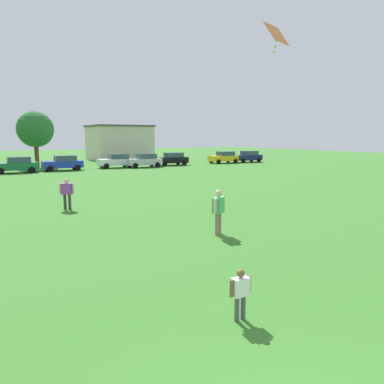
# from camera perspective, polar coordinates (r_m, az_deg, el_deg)

# --- Properties ---
(ground_plane) EXTENTS (160.00, 160.00, 0.00)m
(ground_plane) POSITION_cam_1_polar(r_m,az_deg,el_deg) (32.43, -24.88, 0.93)
(ground_plane) COLOR #387528
(child_kite_flyer) EXTENTS (0.53, 0.21, 1.11)m
(child_kite_flyer) POSITION_cam_1_polar(r_m,az_deg,el_deg) (8.06, 7.36, -14.60)
(child_kite_flyer) COLOR #4C4C51
(child_kite_flyer) RESTS_ON ground
(adult_bystander) EXTENTS (0.70, 0.60, 1.76)m
(adult_bystander) POSITION_cam_1_polar(r_m,az_deg,el_deg) (14.58, 4.03, -2.47)
(adult_bystander) COLOR #8C7259
(adult_bystander) RESTS_ON ground
(bystander_near_trees) EXTENTS (0.72, 0.51, 1.65)m
(bystander_near_trees) POSITION_cam_1_polar(r_m,az_deg,el_deg) (20.65, -18.50, 0.14)
(bystander_near_trees) COLOR #3F3833
(bystander_near_trees) RESTS_ON ground
(kite) EXTENTS (1.30, 0.91, 1.11)m
(kite) POSITION_cam_1_polar(r_m,az_deg,el_deg) (15.91, 12.69, 22.22)
(kite) COLOR orange
(parked_car_green_1) EXTENTS (4.30, 2.02, 1.68)m
(parked_car_green_1) POSITION_cam_1_polar(r_m,az_deg,el_deg) (43.59, -25.15, 3.77)
(parked_car_green_1) COLOR #196B38
(parked_car_green_1) RESTS_ON ground
(parked_car_blue_2) EXTENTS (4.30, 2.02, 1.68)m
(parked_car_blue_2) POSITION_cam_1_polar(r_m,az_deg,el_deg) (44.72, -18.99, 4.21)
(parked_car_blue_2) COLOR #1E38AD
(parked_car_blue_2) RESTS_ON ground
(parked_car_white_3) EXTENTS (4.30, 2.02, 1.68)m
(parked_car_white_3) POSITION_cam_1_polar(r_m,az_deg,el_deg) (46.89, -11.43, 4.68)
(parked_car_white_3) COLOR white
(parked_car_white_3) RESTS_ON ground
(parked_car_silver_4) EXTENTS (4.30, 2.02, 1.68)m
(parked_car_silver_4) POSITION_cam_1_polar(r_m,az_deg,el_deg) (47.01, -7.26, 4.79)
(parked_car_silver_4) COLOR silver
(parked_car_silver_4) RESTS_ON ground
(parked_car_black_5) EXTENTS (4.30, 2.02, 1.68)m
(parked_car_black_5) POSITION_cam_1_polar(r_m,az_deg,el_deg) (49.99, -3.05, 5.06)
(parked_car_black_5) COLOR black
(parked_car_black_5) RESTS_ON ground
(parked_car_yellow_6) EXTENTS (4.30, 2.02, 1.68)m
(parked_car_yellow_6) POSITION_cam_1_polar(r_m,az_deg,el_deg) (54.08, 4.88, 5.30)
(parked_car_yellow_6) COLOR yellow
(parked_car_yellow_6) RESTS_ON ground
(parked_car_navy_7) EXTENTS (4.30, 2.02, 1.68)m
(parked_car_navy_7) POSITION_cam_1_polar(r_m,az_deg,el_deg) (56.52, 8.50, 5.37)
(parked_car_navy_7) COLOR #141E4C
(parked_car_navy_7) RESTS_ON ground
(tree_far_right) EXTENTS (4.42, 4.42, 6.89)m
(tree_far_right) POSITION_cam_1_polar(r_m,az_deg,el_deg) (50.73, -22.73, 8.76)
(tree_far_right) COLOR brown
(tree_far_right) RESTS_ON ground
(house_left) EXTENTS (9.14, 9.12, 5.58)m
(house_left) POSITION_cam_1_polar(r_m,az_deg,el_deg) (63.07, -11.04, 7.38)
(house_left) COLOR beige
(house_left) RESTS_ON ground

